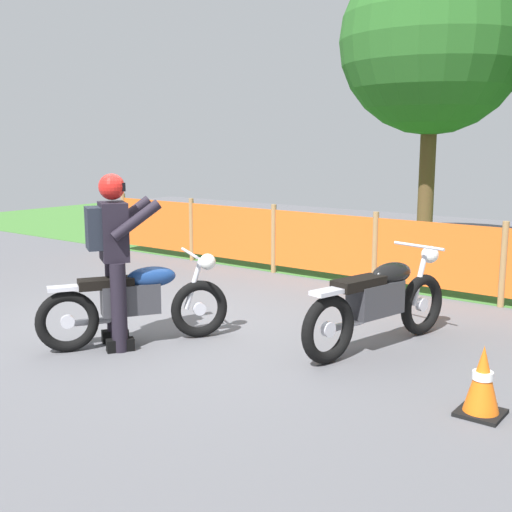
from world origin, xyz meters
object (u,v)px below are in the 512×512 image
motorcycle_lead (137,301)px  motorcycle_trailing (380,301)px  rider_lead (113,251)px  traffic_cone (482,381)px

motorcycle_lead → motorcycle_trailing: bearing=-23.6°
motorcycle_lead → rider_lead: rider_lead is taller
motorcycle_trailing → traffic_cone: size_ratio=3.78×
rider_lead → traffic_cone: bearing=-49.0°
traffic_cone → motorcycle_trailing: bearing=143.8°
motorcycle_lead → rider_lead: bearing=-179.5°
motorcycle_trailing → traffic_cone: bearing=-113.4°
motorcycle_lead → motorcycle_trailing: 2.38m
traffic_cone → motorcycle_lead: bearing=-173.2°
motorcycle_trailing → rider_lead: bearing=139.6°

